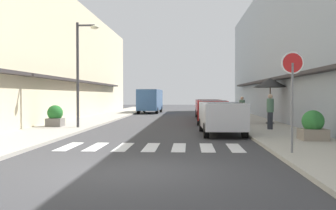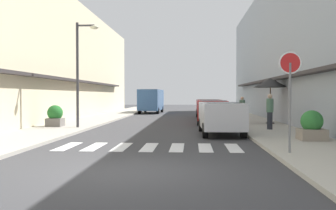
{
  "view_description": "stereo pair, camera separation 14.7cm",
  "coord_description": "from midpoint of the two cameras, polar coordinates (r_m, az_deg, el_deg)",
  "views": [
    {
      "loc": [
        1.28,
        -8.76,
        1.77
      ],
      "look_at": [
        0.05,
        13.75,
        1.21
      ],
      "focal_mm": 40.94,
      "sensor_mm": 36.0,
      "label": 1
    },
    {
      "loc": [
        1.43,
        -8.75,
        1.77
      ],
      "look_at": [
        0.05,
        13.75,
        1.21
      ],
      "focal_mm": 40.94,
      "sensor_mm": 36.0,
      "label": 2
    }
  ],
  "objects": [
    {
      "name": "crosswalk",
      "position": [
        13.13,
        -2.85,
        -6.3
      ],
      "size": [
        6.15,
        2.2,
        0.01
      ],
      "color": "silver",
      "rests_on": "ground_plane"
    },
    {
      "name": "parked_car_mid",
      "position": [
        23.7,
        6.49,
        -0.63
      ],
      "size": [
        1.97,
        4.2,
        1.47
      ],
      "color": "maroon",
      "rests_on": "ground_plane"
    },
    {
      "name": "round_street_sign",
      "position": [
        11.58,
        17.69,
        4.23
      ],
      "size": [
        0.65,
        0.07,
        2.91
      ],
      "color": "slate",
      "rests_on": "sidewalk_right"
    },
    {
      "name": "pedestrian_walking_far",
      "position": [
        23.6,
        10.79,
        -0.59
      ],
      "size": [
        0.34,
        0.34,
        1.58
      ],
      "rotation": [
        0.0,
        0.0,
        1.09
      ],
      "color": "#282B33",
      "rests_on": "sidewalk_right"
    },
    {
      "name": "parked_car_far",
      "position": [
        29.72,
        5.81,
        -0.21
      ],
      "size": [
        1.87,
        4.31,
        1.47
      ],
      "color": "maroon",
      "rests_on": "ground_plane"
    },
    {
      "name": "building_row_right",
      "position": [
        28.27,
        19.79,
        7.98
      ],
      "size": [
        5.5,
        40.32,
        10.08
      ],
      "color": "#939EA8",
      "rests_on": "ground_plane"
    },
    {
      "name": "building_row_left",
      "position": [
        29.09,
        -18.67,
        6.47
      ],
      "size": [
        5.5,
        40.32,
        8.73
      ],
      "color": "beige",
      "rests_on": "ground_plane"
    },
    {
      "name": "sidewalk_left",
      "position": [
        26.69,
        -11.42,
        -2.27
      ],
      "size": [
        3.08,
        59.6,
        0.12
      ],
      "primitive_type": "cube",
      "color": "#9E998E",
      "rests_on": "ground_plane"
    },
    {
      "name": "ground_plane",
      "position": [
        25.88,
        0.12,
        -2.49
      ],
      "size": [
        93.66,
        93.66,
        0.0
      ],
      "primitive_type": "plane",
      "color": "#38383A"
    },
    {
      "name": "delivery_van",
      "position": [
        38.38,
        -2.79,
        0.89
      ],
      "size": [
        2.16,
        5.47,
        2.37
      ],
      "color": "#33598C",
      "rests_on": "ground_plane"
    },
    {
      "name": "pedestrian_walking_near",
      "position": [
        19.28,
        14.76,
        -0.82
      ],
      "size": [
        0.34,
        0.34,
        1.72
      ],
      "rotation": [
        0.0,
        0.0,
        0.37
      ],
      "color": "#282B33",
      "rests_on": "sidewalk_right"
    },
    {
      "name": "parked_car_near",
      "position": [
        17.39,
        7.71,
        -1.38
      ],
      "size": [
        1.93,
        4.47,
        1.47
      ],
      "color": "silver",
      "rests_on": "ground_plane"
    },
    {
      "name": "cafe_umbrella",
      "position": [
        23.26,
        14.8,
        3.18
      ],
      "size": [
        2.0,
        2.0,
        2.67
      ],
      "color": "#262626",
      "rests_on": "sidewalk_right"
    },
    {
      "name": "sidewalk_right",
      "position": [
        26.15,
        11.89,
        -2.35
      ],
      "size": [
        3.08,
        59.6,
        0.12
      ],
      "primitive_type": "cube",
      "color": "#ADA899",
      "rests_on": "ground_plane"
    },
    {
      "name": "planter_midblock",
      "position": [
        21.3,
        -16.64,
        -1.59
      ],
      "size": [
        0.82,
        0.82,
        1.14
      ],
      "color": "slate",
      "rests_on": "sidewalk_left"
    },
    {
      "name": "planter_corner",
      "position": [
        15.18,
        20.51,
        -3.01
      ],
      "size": [
        0.93,
        0.93,
        1.1
      ],
      "color": "gray",
      "rests_on": "sidewalk_right"
    },
    {
      "name": "street_lamp",
      "position": [
        20.38,
        -13.01,
        6.05
      ],
      "size": [
        1.19,
        0.28,
        5.41
      ],
      "color": "#38383D",
      "rests_on": "sidewalk_left"
    }
  ]
}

